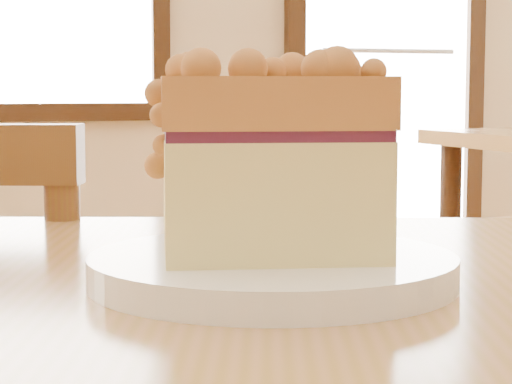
% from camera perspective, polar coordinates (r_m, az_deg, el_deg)
% --- Properties ---
extents(entry_door, '(1.08, 0.06, 2.29)m').
position_cam_1_polar(entry_door, '(5.06, 7.51, 9.63)').
color(entry_door, white).
rests_on(entry_door, ground).
extents(plate, '(0.23, 0.23, 0.02)m').
position_cam_1_polar(plate, '(0.61, 0.93, -4.52)').
color(plate, white).
rests_on(plate, cafe_table_main).
extents(cake_slice, '(0.16, 0.13, 0.13)m').
position_cam_1_polar(cake_slice, '(0.61, 0.77, 1.98)').
color(cake_slice, '#FBEE8D').
rests_on(cake_slice, plate).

